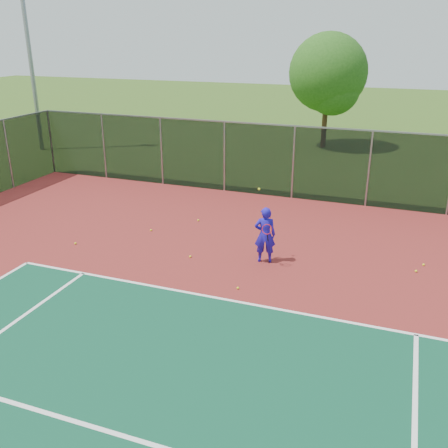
# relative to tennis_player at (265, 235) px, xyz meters

# --- Properties ---
(ground) EXTENTS (120.00, 120.00, 0.00)m
(ground) POSITION_rel_tennis_player_xyz_m (2.36, -5.60, -0.88)
(ground) COLOR #2F5017
(ground) RESTS_ON ground
(court_apron) EXTENTS (30.00, 20.00, 0.02)m
(court_apron) POSITION_rel_tennis_player_xyz_m (2.36, -3.60, -0.87)
(court_apron) COLOR maroon
(court_apron) RESTS_ON ground
(fence_back) EXTENTS (30.00, 0.06, 3.03)m
(fence_back) POSITION_rel_tennis_player_xyz_m (2.36, 6.40, 0.68)
(fence_back) COLOR black
(fence_back) RESTS_ON court_apron
(tennis_player) EXTENTS (0.72, 0.70, 2.26)m
(tennis_player) POSITION_rel_tennis_player_xyz_m (0.00, 0.00, 0.00)
(tennis_player) COLOR #1D12B0
(tennis_player) RESTS_ON court_apron
(practice_ball_0) EXTENTS (0.07, 0.07, 0.07)m
(practice_ball_0) POSITION_rel_tennis_player_xyz_m (-2.20, -0.54, -0.83)
(practice_ball_0) COLOR yellow
(practice_ball_0) RESTS_ON court_apron
(practice_ball_1) EXTENTS (0.07, 0.07, 0.07)m
(practice_ball_1) POSITION_rel_tennis_player_xyz_m (-3.22, 2.48, -0.83)
(practice_ball_1) COLOR yellow
(practice_ball_1) RESTS_ON court_apron
(practice_ball_2) EXTENTS (0.07, 0.07, 0.07)m
(practice_ball_2) POSITION_rel_tennis_player_xyz_m (4.53, 1.33, -0.83)
(practice_ball_2) COLOR yellow
(practice_ball_2) RESTS_ON court_apron
(practice_ball_3) EXTENTS (0.07, 0.07, 0.07)m
(practice_ball_3) POSITION_rel_tennis_player_xyz_m (4.32, 0.81, -0.83)
(practice_ball_3) COLOR yellow
(practice_ball_3) RESTS_ON court_apron
(practice_ball_4) EXTENTS (0.07, 0.07, 0.07)m
(practice_ball_4) POSITION_rel_tennis_player_xyz_m (-0.76, 3.18, -0.83)
(practice_ball_4) COLOR yellow
(practice_ball_4) RESTS_ON court_apron
(practice_ball_5) EXTENTS (0.07, 0.07, 0.07)m
(practice_ball_5) POSITION_rel_tennis_player_xyz_m (-6.14, -0.91, -0.83)
(practice_ball_5) COLOR yellow
(practice_ball_5) RESTS_ON court_apron
(practice_ball_7) EXTENTS (0.07, 0.07, 0.07)m
(practice_ball_7) POSITION_rel_tennis_player_xyz_m (-0.18, -1.95, -0.83)
(practice_ball_7) COLOR yellow
(practice_ball_7) RESTS_ON court_apron
(practice_ball_8) EXTENTS (0.07, 0.07, 0.07)m
(practice_ball_8) POSITION_rel_tennis_player_xyz_m (-4.38, 1.00, -0.83)
(practice_ball_8) COLOR yellow
(practice_ball_8) RESTS_ON court_apron
(floodlight_nw) EXTENTS (0.90, 0.40, 12.28)m
(floodlight_nw) POSITION_rel_tennis_player_xyz_m (-16.68, 10.43, 6.03)
(floodlight_nw) COLOR gray
(floodlight_nw) RESTS_ON ground
(tree_back_left) EXTENTS (4.50, 4.50, 6.60)m
(tree_back_left) POSITION_rel_tennis_player_xyz_m (-1.05, 16.78, 3.26)
(tree_back_left) COLOR #372114
(tree_back_left) RESTS_ON ground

